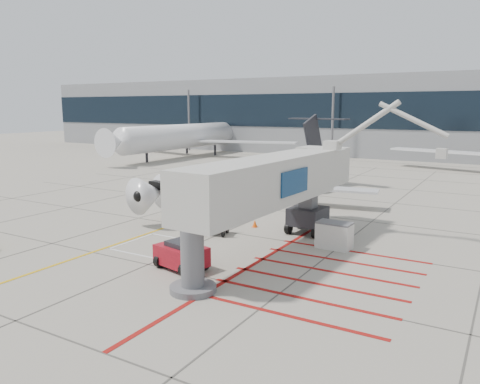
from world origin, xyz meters
The scene contains 11 objects.
ground_plane centered at (0.00, 0.00, 0.00)m, with size 260.00×260.00×0.00m, color #9E9888.
regional_jet centered at (-4.35, 12.00, 3.79)m, with size 22.95×28.94×7.59m, color silver, non-canonical shape.
jet_bridge centered at (4.72, 0.62, 3.79)m, with size 8.98×18.96×7.58m, color beige, non-canonical shape.
pushback_tug centered at (2.00, -3.59, 0.80)m, with size 2.75×1.72×1.60m, color #A20F1D, non-canonical shape.
baggage_cart centered at (-0.38, 3.05, 0.68)m, with size 2.16×1.36×1.36m, color slate, non-canonical shape.
ground_power_unit centered at (7.79, 4.12, 0.82)m, with size 2.07×1.21×1.64m, color silver, non-canonical shape.
cone_nose centered at (-6.13, 4.90, 0.22)m, with size 0.32×0.32×0.44m, color #DD530B.
cone_side centered at (1.14, 6.16, 0.27)m, with size 0.39×0.39×0.54m, color #FF570D.
terminal_building centered at (10.00, 70.00, 7.00)m, with size 180.00×28.00×14.00m, color gray.
terminal_glass_band centered at (10.00, 55.95, 8.00)m, with size 180.00×0.10×6.00m, color black.
bg_aircraft_b centered at (-33.08, 46.00, 6.33)m, with size 37.96×42.18×12.65m, color silver, non-canonical shape.
Camera 1 is at (16.78, -22.64, 8.49)m, focal length 35.00 mm.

